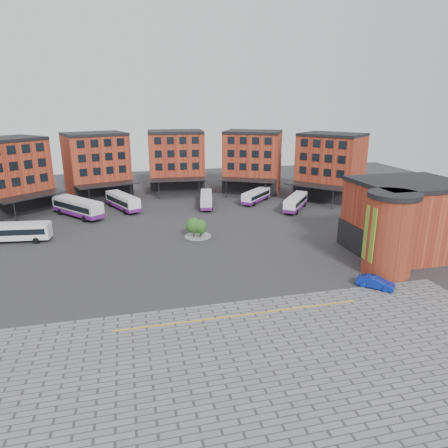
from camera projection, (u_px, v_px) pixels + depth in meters
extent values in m
plane|color=#28282B|center=(199.00, 266.00, 53.90)|extent=(160.00, 160.00, 0.00)
cube|color=slate|center=(268.00, 362.00, 33.91)|extent=(50.00, 22.00, 0.02)
cube|color=gold|center=(242.00, 315.00, 41.33)|extent=(26.00, 0.15, 0.02)
cube|color=#9B3B21|center=(9.00, 177.00, 79.05)|extent=(16.35, 16.13, 14.00)
cube|color=black|center=(26.00, 204.00, 77.90)|extent=(10.00, 9.07, 4.00)
cube|color=black|center=(3.00, 139.00, 76.91)|extent=(16.55, 16.35, 0.60)
cube|color=black|center=(21.00, 168.00, 75.68)|extent=(8.60, 7.77, 8.00)
cube|color=black|center=(32.00, 196.00, 76.05)|extent=(12.61, 11.97, 0.25)
cylinder|color=black|center=(15.00, 213.00, 72.07)|extent=(0.20, 0.20, 4.00)
cylinder|color=black|center=(60.00, 203.00, 79.26)|extent=(0.20, 0.20, 4.00)
cube|color=#9B3B21|center=(97.00, 166.00, 91.53)|extent=(15.55, 13.69, 14.00)
cube|color=black|center=(105.00, 191.00, 89.09)|extent=(12.45, 4.71, 4.00)
cube|color=black|center=(94.00, 134.00, 89.39)|extent=(15.65, 13.97, 0.60)
cube|color=black|center=(102.00, 159.00, 86.82)|extent=(10.87, 3.87, 8.00)
cube|color=black|center=(107.00, 184.00, 86.62)|extent=(13.72, 8.39, 0.25)
cylinder|color=black|center=(89.00, 198.00, 83.41)|extent=(0.20, 0.20, 4.00)
cylinder|color=black|center=(131.00, 192.00, 88.10)|extent=(0.20, 0.20, 4.00)
cube|color=#9B3B21|center=(176.00, 162.00, 98.00)|extent=(13.67, 10.88, 14.00)
cube|color=black|center=(178.00, 186.00, 94.89)|extent=(13.00, 1.41, 4.00)
cube|color=black|center=(175.00, 132.00, 95.85)|extent=(13.69, 11.18, 0.60)
cube|color=black|center=(177.00, 156.00, 92.59)|extent=(11.42, 0.95, 8.00)
cube|color=black|center=(178.00, 180.00, 92.09)|extent=(13.28, 5.30, 0.25)
cylinder|color=black|center=(159.00, 190.00, 90.25)|extent=(0.20, 0.20, 4.00)
cylinder|color=black|center=(199.00, 189.00, 91.71)|extent=(0.20, 0.20, 4.00)
cube|color=#9B3B21|center=(253.00, 162.00, 97.42)|extent=(16.12, 14.81, 14.00)
cube|color=black|center=(249.00, 186.00, 94.37)|extent=(11.81, 6.35, 4.00)
cube|color=black|center=(253.00, 132.00, 95.27)|extent=(16.26, 15.08, 0.60)
cube|color=black|center=(249.00, 156.00, 92.07)|extent=(10.26, 5.33, 8.00)
cube|color=black|center=(247.00, 180.00, 91.60)|extent=(13.58, 9.82, 0.25)
cylinder|color=black|center=(226.00, 189.00, 91.52)|extent=(0.20, 0.20, 4.00)
cylinder|color=black|center=(266.00, 191.00, 89.51)|extent=(0.20, 0.20, 4.00)
cube|color=#9B3B21|center=(330.00, 168.00, 89.89)|extent=(16.02, 16.39, 14.00)
cube|color=black|center=(320.00, 193.00, 87.62)|extent=(8.74, 10.28, 4.00)
cube|color=black|center=(333.00, 134.00, 87.75)|extent=(16.25, 16.58, 0.60)
cube|color=black|center=(322.00, 160.00, 85.35)|extent=(7.47, 8.86, 8.00)
cube|color=black|center=(316.00, 186.00, 85.22)|extent=(11.73, 12.79, 0.25)
cylinder|color=black|center=(293.00, 194.00, 87.00)|extent=(0.20, 0.20, 4.00)
cylinder|color=black|center=(333.00, 199.00, 81.85)|extent=(0.20, 0.20, 4.00)
cube|color=#9B3B21|center=(406.00, 219.00, 57.34)|extent=(14.00, 12.00, 10.00)
cube|color=black|center=(411.00, 183.00, 55.78)|extent=(14.40, 12.40, 0.60)
cube|color=black|center=(360.00, 243.00, 56.62)|extent=(0.40, 12.00, 4.00)
cylinder|color=#9B3B21|center=(389.00, 236.00, 50.19)|extent=(6.00, 6.00, 10.00)
cylinder|color=black|center=(395.00, 195.00, 48.63)|extent=(6.40, 6.40, 0.60)
cube|color=gold|center=(369.00, 234.00, 49.38)|extent=(0.12, 2.20, 7.00)
cylinder|color=gray|center=(198.00, 236.00, 65.48)|extent=(4.40, 4.40, 0.12)
cylinder|color=#332114|center=(194.00, 234.00, 64.53)|extent=(0.14, 0.14, 1.55)
sphere|color=#23551C|center=(193.00, 225.00, 64.12)|extent=(2.50, 2.50, 2.50)
sphere|color=#23551C|center=(195.00, 228.00, 64.16)|extent=(1.75, 1.75, 1.75)
cylinder|color=#332114|center=(202.00, 232.00, 66.07)|extent=(0.14, 0.14, 1.11)
sphere|color=#23551C|center=(202.00, 226.00, 65.78)|extent=(1.59, 1.59, 1.59)
sphere|color=#23551C|center=(203.00, 228.00, 65.78)|extent=(1.11, 1.11, 1.11)
cylinder|color=#332114|center=(200.00, 234.00, 64.39)|extent=(0.14, 0.14, 1.48)
sphere|color=#23551C|center=(200.00, 226.00, 64.00)|extent=(2.18, 2.18, 2.18)
sphere|color=#23551C|center=(201.00, 229.00, 64.04)|extent=(1.53, 1.53, 1.53)
cube|color=silver|center=(14.00, 231.00, 62.45)|extent=(11.00, 3.74, 2.40)
cube|color=black|center=(14.00, 230.00, 62.40)|extent=(10.15, 3.70, 0.93)
cube|color=silver|center=(13.00, 224.00, 62.08)|extent=(10.56, 3.59, 0.12)
cylinder|color=black|center=(36.00, 241.00, 62.04)|extent=(1.01, 0.41, 0.98)
cylinder|color=black|center=(41.00, 236.00, 64.36)|extent=(1.01, 0.41, 0.98)
cube|color=silver|center=(78.00, 207.00, 76.11)|extent=(10.16, 11.58, 2.80)
cube|color=black|center=(77.00, 206.00, 76.05)|extent=(9.57, 10.83, 1.09)
cube|color=silver|center=(77.00, 199.00, 75.68)|extent=(9.76, 11.11, 0.14)
cube|color=black|center=(59.00, 201.00, 79.62)|extent=(1.96, 1.63, 1.26)
cube|color=#58186F|center=(78.00, 212.00, 76.40)|extent=(10.22, 11.63, 0.80)
cylinder|color=black|center=(60.00, 212.00, 77.78)|extent=(0.99, 1.10, 1.14)
cylinder|color=black|center=(73.00, 209.00, 79.95)|extent=(0.99, 1.10, 1.14)
cylinder|color=black|center=(84.00, 219.00, 73.11)|extent=(0.99, 1.10, 1.14)
cylinder|color=black|center=(97.00, 216.00, 75.29)|extent=(0.99, 1.10, 1.14)
cube|color=white|center=(123.00, 201.00, 81.32)|extent=(6.98, 11.32, 2.51)
cube|color=black|center=(123.00, 200.00, 81.26)|extent=(6.66, 10.52, 0.97)
cube|color=silver|center=(122.00, 195.00, 80.93)|extent=(6.70, 10.86, 0.12)
cube|color=black|center=(112.00, 195.00, 85.41)|extent=(2.03, 1.01, 1.13)
cube|color=#58186F|center=(123.00, 205.00, 81.58)|extent=(7.03, 11.37, 0.72)
cylinder|color=black|center=(110.00, 205.00, 83.66)|extent=(0.70, 1.06, 1.02)
cylinder|color=black|center=(122.00, 203.00, 85.17)|extent=(0.70, 1.06, 1.02)
cylinder|color=black|center=(125.00, 212.00, 78.23)|extent=(0.70, 1.06, 1.02)
cylinder|color=black|center=(137.00, 210.00, 79.74)|extent=(0.70, 1.06, 1.02)
cube|color=silver|center=(206.00, 199.00, 83.54)|extent=(4.23, 10.37, 2.25)
cube|color=black|center=(206.00, 199.00, 83.50)|extent=(4.13, 9.59, 0.87)
cube|color=silver|center=(206.00, 194.00, 83.20)|extent=(4.06, 9.96, 0.11)
cube|color=black|center=(206.00, 193.00, 88.22)|extent=(1.94, 0.50, 1.01)
cube|color=#58186F|center=(206.00, 203.00, 83.78)|extent=(4.28, 10.42, 0.64)
cylinder|color=black|center=(201.00, 201.00, 86.93)|extent=(0.45, 0.96, 0.92)
cylinder|color=black|center=(212.00, 201.00, 87.03)|extent=(0.45, 0.96, 0.92)
cylinder|color=black|center=(201.00, 209.00, 80.75)|extent=(0.45, 0.96, 0.92)
cylinder|color=black|center=(212.00, 209.00, 80.84)|extent=(0.45, 0.96, 0.92)
cube|color=white|center=(256.00, 195.00, 87.19)|extent=(8.40, 8.53, 2.17)
cube|color=black|center=(256.00, 195.00, 87.14)|extent=(7.90, 8.01, 0.84)
cube|color=silver|center=(256.00, 190.00, 86.86)|extent=(8.07, 8.19, 0.11)
cube|color=black|center=(265.00, 191.00, 91.06)|extent=(1.43, 1.40, 0.98)
cube|color=#58186F|center=(256.00, 199.00, 87.42)|extent=(8.46, 8.59, 0.62)
cylinder|color=black|center=(258.00, 197.00, 90.63)|extent=(0.81, 0.82, 0.89)
cylinder|color=black|center=(267.00, 198.00, 89.55)|extent=(0.81, 0.82, 0.89)
cylinder|color=black|center=(245.00, 203.00, 85.49)|extent=(0.81, 0.82, 0.89)
cylinder|color=black|center=(254.00, 204.00, 84.41)|extent=(0.81, 0.82, 0.89)
cube|color=white|center=(296.00, 202.00, 81.25)|extent=(8.26, 9.75, 2.33)
cube|color=black|center=(296.00, 201.00, 81.21)|extent=(7.80, 9.12, 0.90)
cube|color=silver|center=(296.00, 196.00, 80.90)|extent=(7.93, 9.36, 0.11)
cube|color=black|center=(302.00, 196.00, 85.68)|extent=(1.68, 1.33, 1.05)
cube|color=#58186F|center=(295.00, 206.00, 81.50)|extent=(8.32, 9.80, 0.67)
cylinder|color=black|center=(294.00, 203.00, 85.00)|extent=(0.81, 0.93, 0.95)
cylinder|color=black|center=(305.00, 204.00, 84.08)|extent=(0.81, 0.93, 0.95)
cylinder|color=black|center=(285.00, 211.00, 79.14)|extent=(0.81, 0.93, 0.95)
cylinder|color=black|center=(297.00, 212.00, 78.22)|extent=(0.81, 0.93, 0.95)
imported|color=#0B2095|center=(375.00, 282.00, 47.23)|extent=(4.10, 4.05, 1.41)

